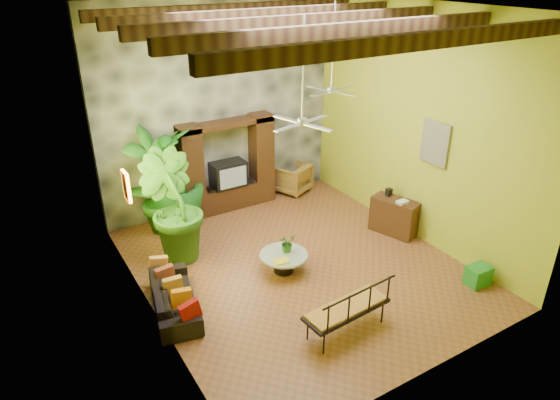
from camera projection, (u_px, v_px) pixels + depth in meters
ground at (297, 265)px, 10.30m from camera, size 7.00×7.00×0.00m
ceiling at (301, 7)px, 8.11m from camera, size 6.00×7.00×0.02m
back_wall at (218, 108)px, 11.90m from camera, size 6.00×0.02×5.00m
left_wall at (138, 186)px, 7.81m from camera, size 0.02×7.00×5.00m
right_wall at (417, 126)px, 10.60m from camera, size 0.02×7.00×5.00m
stone_accent_wall at (220, 108)px, 11.85m from camera, size 5.98×0.10×4.98m
ceiling_beams at (301, 21)px, 8.21m from camera, size 5.95×5.36×0.22m
entertainment_center at (228, 172)px, 12.29m from camera, size 2.40×0.55×2.30m
ceiling_fan_front at (302, 110)px, 8.41m from camera, size 1.28×1.28×1.86m
ceiling_fan_back at (332, 80)px, 10.48m from camera, size 1.28×1.28×1.86m
wall_art_mask at (126, 186)px, 8.77m from camera, size 0.06×0.32×0.55m
wall_art_painting at (435, 143)px, 10.21m from camera, size 0.06×0.70×0.90m
sofa at (174, 297)px, 8.90m from camera, size 1.10×1.96×0.54m
wicker_armchair at (292, 178)px, 13.41m from camera, size 1.12×1.13×0.78m
tall_plant_a at (155, 182)px, 11.05m from camera, size 1.54×1.29×2.49m
tall_plant_b at (172, 207)px, 10.10m from camera, size 1.63×1.65×2.34m
tall_plant_c at (174, 177)px, 11.45m from camera, size 1.80×1.80×2.39m
coffee_table at (284, 260)px, 10.00m from camera, size 0.97×0.97×0.40m
centerpiece_plant at (287, 243)px, 9.97m from camera, size 0.40×0.37×0.37m
yellow_tray at (281, 261)px, 9.68m from camera, size 0.32×0.25×0.03m
iron_bench at (350, 307)px, 8.21m from camera, size 1.58×0.67×0.57m
side_console at (394, 216)px, 11.36m from camera, size 0.78×1.14×0.83m
green_bin at (478, 275)px, 9.63m from camera, size 0.46×0.36×0.39m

